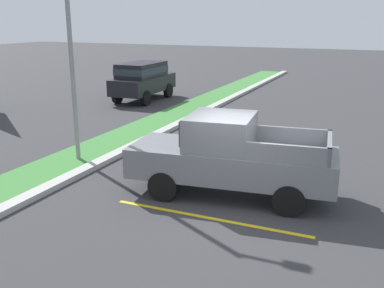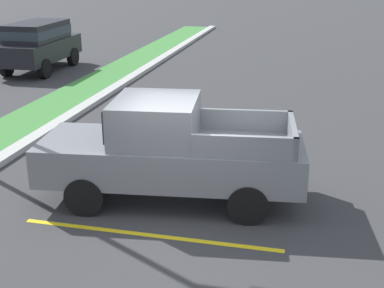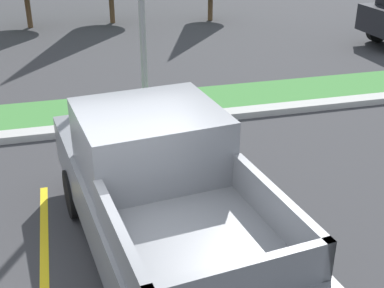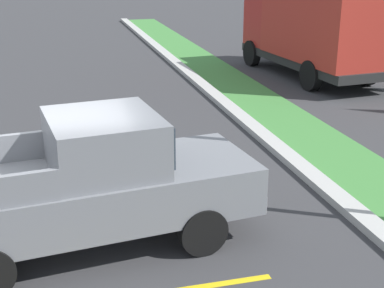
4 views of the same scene
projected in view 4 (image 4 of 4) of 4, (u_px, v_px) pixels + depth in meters
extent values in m
plane|color=#38383A|center=(61.00, 229.00, 9.21)|extent=(120.00, 120.00, 0.00)
cube|color=yellow|center=(84.00, 203.00, 10.12)|extent=(0.12, 4.80, 0.01)
cube|color=#B2B2AD|center=(332.00, 193.00, 10.38)|extent=(56.00, 0.40, 0.15)
cube|color=#42843D|center=(384.00, 189.00, 10.66)|extent=(56.00, 1.80, 0.06)
cylinder|color=black|center=(166.00, 188.00, 9.86)|extent=(0.37, 0.79, 0.76)
cylinder|color=black|center=(202.00, 230.00, 8.37)|extent=(0.37, 0.79, 0.76)
cube|color=slate|center=(87.00, 194.00, 8.41)|extent=(2.51, 5.39, 0.76)
cube|color=slate|center=(104.00, 143.00, 8.25)|extent=(1.94, 1.80, 0.84)
cube|color=#2D3842|center=(156.00, 133.00, 8.52)|extent=(1.61, 0.25, 0.63)
cube|color=silver|center=(237.00, 184.00, 9.38)|extent=(1.81, 0.37, 0.28)
cylinder|color=black|center=(252.00, 53.00, 21.96)|extent=(1.02, 0.39, 1.00)
cylinder|color=black|center=(300.00, 50.00, 22.67)|extent=(1.02, 0.39, 1.00)
cylinder|color=black|center=(311.00, 76.00, 18.07)|extent=(1.02, 0.39, 1.00)
cylinder|color=black|center=(367.00, 71.00, 18.78)|extent=(1.02, 0.39, 1.00)
cube|color=#262626|center=(311.00, 59.00, 19.97)|extent=(6.99, 2.94, 0.30)
cube|color=#AD231E|center=(278.00, 20.00, 21.85)|extent=(1.81, 2.44, 1.90)
cube|color=#2D3842|center=(269.00, 12.00, 22.49)|extent=(0.26, 2.10, 0.90)
cube|color=#B22D23|center=(327.00, 21.00, 18.77)|extent=(5.21, 2.87, 2.60)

